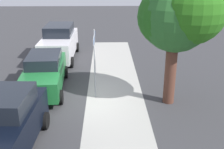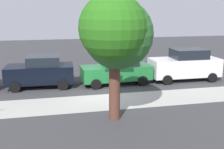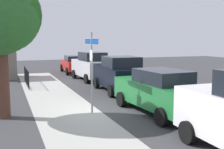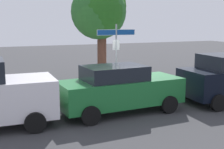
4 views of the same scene
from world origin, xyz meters
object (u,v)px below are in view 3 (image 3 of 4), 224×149
(car_black, at_px, (120,74))
(car_silver, at_px, (91,66))
(utility_shed, at_px, (1,61))
(car_green, at_px, (159,91))
(car_red, at_px, (75,64))
(street_sign, at_px, (92,56))

(car_black, bearing_deg, car_silver, 4.81)
(car_silver, distance_m, utility_shed, 6.91)
(car_black, distance_m, utility_shed, 10.30)
(car_green, relative_size, car_silver, 1.10)
(car_green, height_order, car_red, car_green)
(car_silver, relative_size, car_red, 0.93)
(street_sign, xyz_separation_m, car_black, (3.89, -2.80, -1.26))
(car_green, distance_m, utility_shed, 14.28)
(car_silver, distance_m, car_red, 4.80)
(car_black, relative_size, utility_shed, 1.40)
(street_sign, distance_m, car_green, 2.95)
(street_sign, relative_size, car_silver, 0.76)
(car_green, xyz_separation_m, car_red, (14.40, -0.06, -0.09))
(car_green, relative_size, utility_shed, 1.53)
(car_silver, xyz_separation_m, utility_shed, (3.42, 6.00, 0.31))
(car_green, bearing_deg, utility_shed, 20.90)
(car_black, relative_size, car_red, 0.93)
(street_sign, height_order, car_black, street_sign)
(car_red, bearing_deg, car_silver, -176.66)
(street_sign, bearing_deg, car_black, -35.73)
(car_green, height_order, car_black, car_black)
(car_green, xyz_separation_m, utility_shed, (13.02, 5.85, 0.42))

